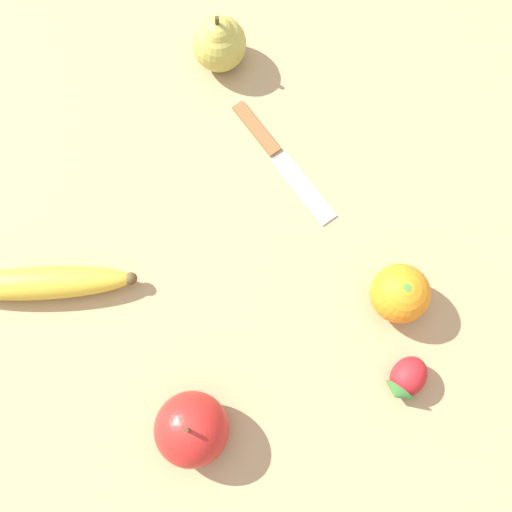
{
  "coord_description": "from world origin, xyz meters",
  "views": [
    {
      "loc": [
        -0.07,
        -0.16,
        0.68
      ],
      "look_at": [
        0.04,
        -0.03,
        0.03
      ],
      "focal_mm": 42.0,
      "sensor_mm": 36.0,
      "label": 1
    }
  ],
  "objects_px": {
    "orange": "(400,294)",
    "pear": "(219,42)",
    "banana": "(40,283)",
    "strawberry": "(407,379)",
    "paring_knife": "(278,155)",
    "apple": "(192,429)"
  },
  "relations": [
    {
      "from": "orange",
      "to": "paring_knife",
      "type": "relative_size",
      "value": 0.35
    },
    {
      "from": "orange",
      "to": "pear",
      "type": "distance_m",
      "value": 0.37
    },
    {
      "from": "orange",
      "to": "strawberry",
      "type": "distance_m",
      "value": 0.09
    },
    {
      "from": "apple",
      "to": "paring_knife",
      "type": "height_order",
      "value": "apple"
    },
    {
      "from": "orange",
      "to": "pear",
      "type": "height_order",
      "value": "pear"
    },
    {
      "from": "apple",
      "to": "paring_knife",
      "type": "bearing_deg",
      "value": 32.92
    },
    {
      "from": "orange",
      "to": "strawberry",
      "type": "height_order",
      "value": "orange"
    },
    {
      "from": "strawberry",
      "to": "pear",
      "type": "bearing_deg",
      "value": -115.42
    },
    {
      "from": "banana",
      "to": "paring_knife",
      "type": "distance_m",
      "value": 0.32
    },
    {
      "from": "banana",
      "to": "apple",
      "type": "distance_m",
      "value": 0.24
    },
    {
      "from": "strawberry",
      "to": "paring_knife",
      "type": "bearing_deg",
      "value": -115.9
    },
    {
      "from": "orange",
      "to": "banana",
      "type": "bearing_deg",
      "value": 136.95
    },
    {
      "from": "banana",
      "to": "strawberry",
      "type": "relative_size",
      "value": 3.28
    },
    {
      "from": "banana",
      "to": "paring_knife",
      "type": "bearing_deg",
      "value": -151.87
    },
    {
      "from": "banana",
      "to": "pear",
      "type": "height_order",
      "value": "pear"
    },
    {
      "from": "orange",
      "to": "pear",
      "type": "relative_size",
      "value": 0.77
    },
    {
      "from": "apple",
      "to": "banana",
      "type": "bearing_deg",
      "value": 97.47
    },
    {
      "from": "pear",
      "to": "strawberry",
      "type": "distance_m",
      "value": 0.46
    },
    {
      "from": "orange",
      "to": "pear",
      "type": "bearing_deg",
      "value": 82.13
    },
    {
      "from": "pear",
      "to": "apple",
      "type": "xyz_separation_m",
      "value": [
        -0.31,
        -0.33,
        -0.0
      ]
    },
    {
      "from": "banana",
      "to": "apple",
      "type": "bearing_deg",
      "value": 135.4
    },
    {
      "from": "banana",
      "to": "strawberry",
      "type": "xyz_separation_m",
      "value": [
        0.24,
        -0.35,
        0.0
      ]
    }
  ]
}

